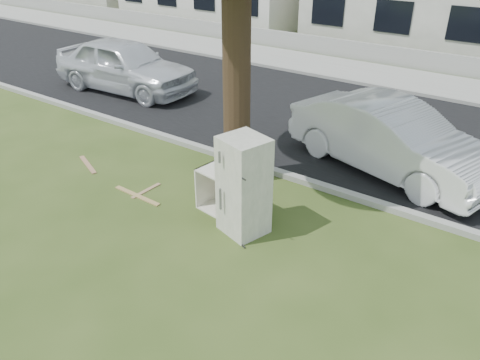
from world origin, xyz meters
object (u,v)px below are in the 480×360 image
Objects in this scene: car_center at (390,138)px; car_left at (125,65)px; fridge at (244,186)px; cabinet at (227,192)px.

car_left reaches higher than car_center.
fridge is 1.66× the size of cabinet.
fridge is at bearing -123.15° from car_left.
cabinet is 0.22× the size of car_left.
fridge is 3.89m from car_center.
fridge is 0.36× the size of car_left.
cabinet is at bearing 167.91° from car_center.
fridge reaches higher than car_left.
cabinet is 0.23× the size of car_center.
fridge is at bearing 177.76° from car_center.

